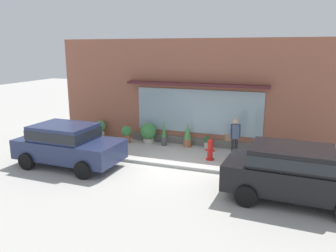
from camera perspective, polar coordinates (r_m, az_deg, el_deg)
name	(u,v)px	position (r m, az deg, el deg)	size (l,w,h in m)	color
ground_plane	(174,165)	(13.05, 0.98, -6.72)	(60.00, 60.00, 0.00)	#B2AFA8
curb_strip	(172,165)	(12.85, 0.68, -6.75)	(14.00, 0.24, 0.12)	#B2B2AD
storefront	(197,94)	(15.45, 4.96, 5.52)	(14.00, 0.81, 4.88)	#935642
fire_hydrant	(210,149)	(13.63, 7.23, -3.98)	(0.40, 0.37, 0.88)	red
pedestrian_with_handbag	(234,135)	(13.94, 11.30, -1.60)	(0.61, 0.33, 1.65)	#232328
parked_car_black	(295,171)	(10.52, 20.92, -7.20)	(4.27, 2.24, 1.65)	black
parked_car_navy	(67,143)	(13.30, -16.84, -2.77)	(4.10, 2.15, 1.61)	navy
potted_plant_doorstep	(100,128)	(17.30, -11.50, -0.31)	(0.57, 0.57, 0.86)	#B7B2A3
potted_plant_corner_tall	(284,148)	(14.84, 19.24, -3.66)	(0.47, 0.47, 0.69)	#33473D
potted_plant_near_hydrant	(187,135)	(15.32, 3.35, -1.57)	(0.38, 0.38, 1.15)	#9E6042
potted_plant_low_front	(164,133)	(15.48, -0.70, -1.28)	(0.25, 0.25, 1.21)	#4C4C51
potted_plant_window_left	(207,142)	(15.03, 6.71, -2.76)	(0.31, 0.31, 0.61)	#B7B2A3
potted_plant_trailing_edge	(149,132)	(15.97, -3.36, -1.08)	(0.79, 0.79, 0.95)	#B7B2A3
potted_plant_window_right	(127,133)	(16.15, -7.10, -1.15)	(0.50, 0.50, 0.81)	#9E6042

